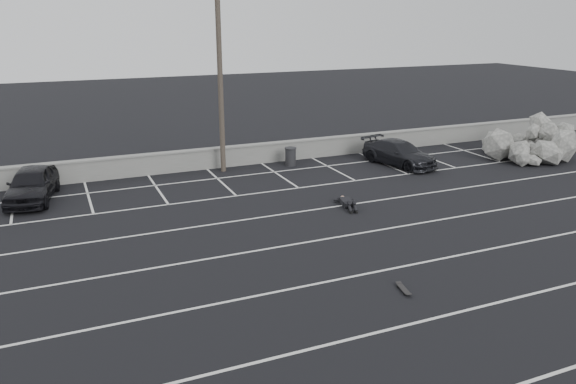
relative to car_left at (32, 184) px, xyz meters
name	(u,v)px	position (x,y,z in m)	size (l,w,h in m)	color
ground	(388,270)	(10.19, -11.86, -0.72)	(120.00, 120.00, 0.00)	black
seawall	(243,155)	(10.19, 2.14, -0.18)	(50.00, 0.45, 1.06)	gray
stall_lines	(322,224)	(10.11, -7.45, -0.72)	(36.00, 20.05, 0.01)	silver
car_left	(32,184)	(0.00, 0.00, 0.00)	(1.71, 4.25, 1.45)	black
car_right	(399,153)	(17.80, -1.14, -0.09)	(1.79, 4.40, 1.28)	black
utility_pole	(220,74)	(8.87, 1.34, 4.14)	(1.28, 0.26, 9.61)	#4C4238
trash_bin	(291,156)	(12.47, 1.03, -0.24)	(0.65, 0.65, 0.96)	#252527
riprap_pile	(526,150)	(24.88, -2.89, -0.18)	(5.37, 5.27, 1.36)	#A09E96
person	(346,199)	(12.04, -5.78, -0.49)	(1.37, 2.44, 0.46)	black
skateboard	(404,289)	(9.83, -13.25, -0.66)	(0.30, 0.70, 0.08)	black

